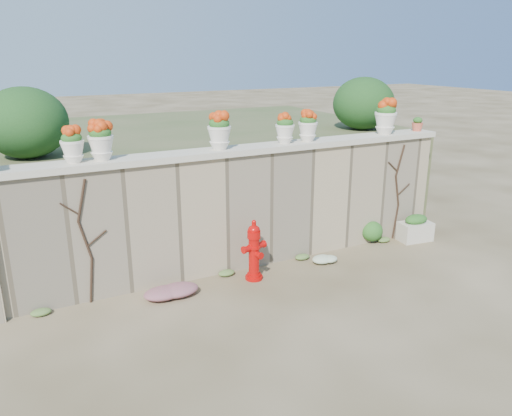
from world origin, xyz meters
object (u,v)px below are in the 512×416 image
planter_box (415,229)px  fire_hydrant (254,250)px  urn_pot_0 (72,145)px  terracotta_pot (417,125)px

planter_box → fire_hydrant: bearing=-170.9°
planter_box → urn_pot_0: 6.57m
fire_hydrant → terracotta_pot: bearing=-3.9°
urn_pot_0 → terracotta_pot: size_ratio=1.95×
fire_hydrant → planter_box: fire_hydrant is taller
planter_box → terracotta_pot: (0.29, 0.50, 1.97)m
fire_hydrant → planter_box: (3.65, 0.12, -0.27)m
fire_hydrant → planter_box: bearing=-11.0°
planter_box → terracotta_pot: size_ratio=2.60×
planter_box → terracotta_pot: 2.06m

